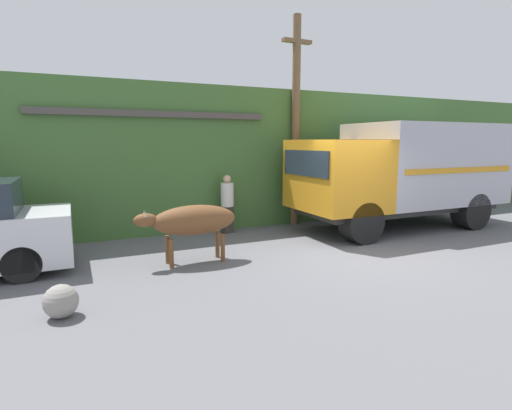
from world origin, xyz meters
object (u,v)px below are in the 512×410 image
object	(u,v)px
pedestrian_on_hill	(227,202)
roadside_rock	(61,301)
brown_cow	(193,221)
utility_pole	(296,119)
cargo_truck	(404,170)

from	to	relation	value
pedestrian_on_hill	roadside_rock	bearing A→B (deg)	26.13
pedestrian_on_hill	brown_cow	bearing A→B (deg)	35.81
roadside_rock	utility_pole	bearing A→B (deg)	34.45
brown_cow	pedestrian_on_hill	world-z (taller)	pedestrian_on_hill
brown_cow	roadside_rock	xyz separation A→B (m)	(-2.41, -1.76, -0.64)
cargo_truck	pedestrian_on_hill	size ratio (longest dim) A/B	3.99
utility_pole	cargo_truck	bearing A→B (deg)	-34.51
roadside_rock	pedestrian_on_hill	bearing A→B (deg)	45.19
utility_pole	roadside_rock	bearing A→B (deg)	-145.55
pedestrian_on_hill	cargo_truck	bearing A→B (deg)	143.54
pedestrian_on_hill	roadside_rock	distance (m)	5.74
cargo_truck	roadside_rock	size ratio (longest dim) A/B	13.22
utility_pole	brown_cow	bearing A→B (deg)	-146.63
roadside_rock	brown_cow	bearing A→B (deg)	36.12
cargo_truck	pedestrian_on_hill	world-z (taller)	cargo_truck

